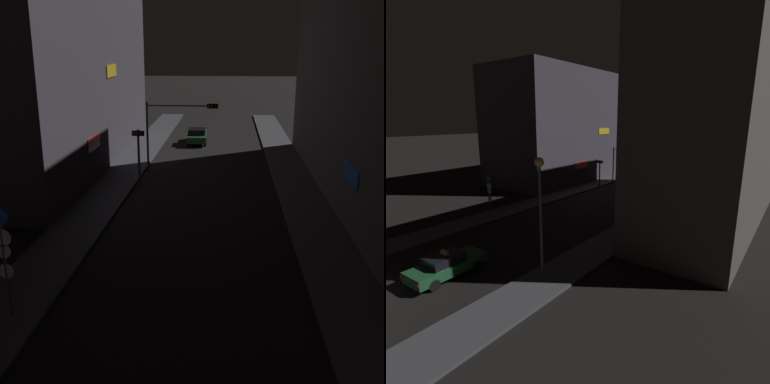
% 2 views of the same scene
% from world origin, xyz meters
% --- Properties ---
extents(sidewalk_left, '(2.81, 65.44, 0.17)m').
position_xyz_m(sidewalk_left, '(-6.08, 30.72, 0.08)').
color(sidewalk_left, '#424247').
rests_on(sidewalk_left, ground_plane).
extents(sidewalk_right, '(2.81, 65.44, 0.17)m').
position_xyz_m(sidewalk_right, '(6.08, 30.72, 0.08)').
color(sidewalk_right, '#424247').
rests_on(sidewalk_right, ground_plane).
extents(building_facade_left, '(10.82, 28.46, 15.61)m').
position_xyz_m(building_facade_left, '(-12.86, 36.28, 7.80)').
color(building_facade_left, '#3D3842').
rests_on(building_facade_left, ground_plane).
extents(far_car, '(1.93, 4.50, 1.42)m').
position_xyz_m(far_car, '(-1.52, 44.84, 0.73)').
color(far_car, '#1E512D').
rests_on(far_car, ground_plane).
extents(traffic_light_overhead, '(5.23, 0.41, 5.13)m').
position_xyz_m(traffic_light_overhead, '(-2.36, 34.00, 3.77)').
color(traffic_light_overhead, '#47474C').
rests_on(traffic_light_overhead, ground_plane).
extents(traffic_light_left_kerb, '(0.80, 0.42, 3.74)m').
position_xyz_m(traffic_light_left_kerb, '(-4.43, 30.47, 2.68)').
color(traffic_light_left_kerb, '#47474C').
rests_on(traffic_light_left_kerb, ground_plane).
extents(sign_pole_left, '(0.62, 0.10, 3.88)m').
position_xyz_m(sign_pole_left, '(-5.75, 13.93, 2.46)').
color(sign_pole_left, '#47474C').
rests_on(sign_pole_left, sidewalk_left).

